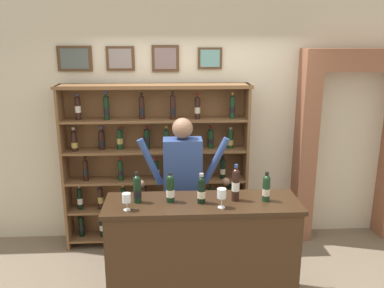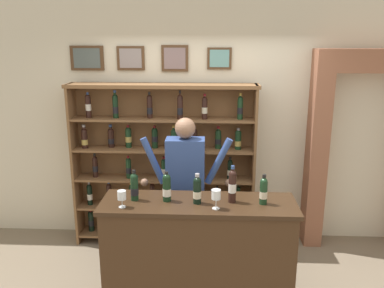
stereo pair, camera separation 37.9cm
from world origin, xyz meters
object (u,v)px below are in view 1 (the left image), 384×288
object	(u,v)px
tasting_counter	(202,253)
tasting_bottle_riserva	(170,188)
tasting_bottle_bianco	(137,189)
wine_shelf	(156,163)
tasting_bottle_grappa	(201,189)
tasting_bottle_brunello	(266,188)
tasting_bottle_rosso	(236,184)
wine_glass_right	(127,199)
shopkeeper	(183,179)
wine_glass_left	(222,194)

from	to	relation	value
tasting_counter	tasting_bottle_riserva	xyz separation A→B (m)	(-0.29, 0.01, 0.65)
tasting_bottle_riserva	tasting_bottle_bianco	bearing A→B (deg)	178.96
wine_shelf	tasting_counter	bearing A→B (deg)	-69.11
tasting_bottle_grappa	tasting_counter	bearing A→B (deg)	68.65
tasting_bottle_brunello	tasting_bottle_rosso	bearing A→B (deg)	174.22
wine_shelf	tasting_bottle_brunello	bearing A→B (deg)	-49.47
tasting_counter	tasting_bottle_rosso	size ratio (longest dim) A/B	5.17
wine_shelf	tasting_counter	xyz separation A→B (m)	(0.46, -1.20, -0.51)
tasting_bottle_brunello	wine_glass_right	size ratio (longest dim) A/B	1.81
wine_shelf	tasting_bottle_grappa	distance (m)	1.31
tasting_counter	tasting_bottle_grappa	size ratio (longest dim) A/B	6.35
tasting_bottle_brunello	wine_shelf	bearing A→B (deg)	130.53
wine_shelf	wine_glass_right	distance (m)	1.36
shopkeeper	wine_shelf	bearing A→B (deg)	117.07
tasting_bottle_grappa	tasting_bottle_rosso	distance (m)	0.32
tasting_bottle_bianco	wine_shelf	bearing A→B (deg)	83.97
shopkeeper	wine_glass_left	distance (m)	0.82
wine_shelf	wine_glass_right	bearing A→B (deg)	-98.62
tasting_bottle_riserva	tasting_counter	bearing A→B (deg)	-2.91
tasting_counter	shopkeeper	distance (m)	0.82
shopkeeper	tasting_bottle_bianco	xyz separation A→B (m)	(-0.42, -0.59, 0.12)
tasting_counter	tasting_bottle_rosso	world-z (taller)	tasting_bottle_rosso
shopkeeper	wine_glass_right	xyz separation A→B (m)	(-0.50, -0.75, 0.10)
wine_glass_left	shopkeeper	bearing A→B (deg)	112.68
tasting_bottle_grappa	tasting_bottle_brunello	distance (m)	0.59
tasting_counter	tasting_bottle_rosso	xyz separation A→B (m)	(0.30, 0.02, 0.68)
tasting_bottle_brunello	tasting_counter	bearing A→B (deg)	178.85
wine_shelf	wine_glass_left	size ratio (longest dim) A/B	12.57
shopkeeper	wine_glass_left	bearing A→B (deg)	-67.32
shopkeeper	wine_glass_right	size ratio (longest dim) A/B	11.03
tasting_bottle_rosso	tasting_bottle_grappa	bearing A→B (deg)	-172.25
tasting_counter	wine_glass_right	xyz separation A→B (m)	(-0.66, -0.15, 0.62)
tasting_bottle_rosso	wine_glass_left	world-z (taller)	tasting_bottle_rosso
tasting_bottle_rosso	tasting_bottle_brunello	distance (m)	0.28
wine_glass_right	wine_glass_left	xyz separation A→B (m)	(0.82, 0.01, 0.02)
wine_shelf	tasting_bottle_riserva	bearing A→B (deg)	-81.78
tasting_bottle_rosso	wine_glass_left	distance (m)	0.22
tasting_bottle_riserva	wine_glass_right	xyz separation A→B (m)	(-0.37, -0.16, -0.03)
tasting_bottle_bianco	tasting_bottle_brunello	bearing A→B (deg)	-1.56
tasting_counter	wine_glass_right	distance (m)	0.92
shopkeeper	tasting_counter	bearing A→B (deg)	-75.60
tasting_bottle_grappa	tasting_bottle_bianco	bearing A→B (deg)	175.38
shopkeeper	tasting_bottle_riserva	size ratio (longest dim) A/B	6.08
tasting_bottle_rosso	wine_glass_right	xyz separation A→B (m)	(-0.96, -0.16, -0.06)
shopkeeper	tasting_bottle_brunello	bearing A→B (deg)	-40.27
tasting_counter	shopkeeper	xyz separation A→B (m)	(-0.16, 0.61, 0.52)
tasting_counter	wine_glass_right	bearing A→B (deg)	-167.53
tasting_bottle_riserva	wine_glass_left	size ratio (longest dim) A/B	1.59
tasting_counter	tasting_bottle_riserva	size ratio (longest dim) A/B	6.39
wine_glass_right	wine_glass_left	world-z (taller)	wine_glass_left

